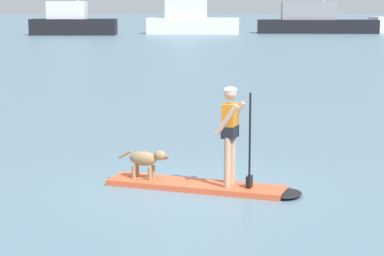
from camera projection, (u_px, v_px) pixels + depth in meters
ground_plane at (196, 188)px, 12.86m from camera, size 400.00×400.00×0.00m
paddleboard at (209, 187)px, 12.77m from camera, size 3.41×2.03×0.10m
person_paddler at (231, 129)px, 12.46m from camera, size 0.68×0.60×1.71m
dog at (146, 159)px, 13.10m from camera, size 0.93×0.48×0.53m
moored_boat_center at (72, 22)px, 74.13m from camera, size 8.67×4.00×10.86m
moored_boat_far_port at (191, 21)px, 76.73m from camera, size 9.82×4.46×4.12m
moored_boat_far_starboard at (315, 22)px, 77.96m from camera, size 12.87×4.77×8.87m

